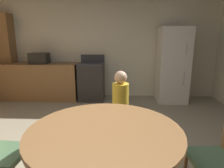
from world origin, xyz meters
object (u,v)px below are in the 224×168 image
Objects in this scene: oven_range at (92,81)px; chair_east at (222,155)px; microwave at (39,58)px; refrigerator at (172,65)px; person_child at (120,108)px; dining_table at (105,145)px.

chair_east is (1.61, -3.14, 0.03)m from oven_range.
oven_range is at bearing 0.16° from microwave.
person_child is at bearing -120.05° from refrigerator.
refrigerator reaches higher than oven_range.
refrigerator is 3.23m from microwave.
refrigerator is at bearing -99.28° from chair_east.
refrigerator is 2.02× the size of chair_east.
person_child is at bearing -71.94° from oven_range.
refrigerator reaches higher than dining_table.
oven_range is at bearing -154.25° from person_child.
refrigerator is at bearing -0.89° from microwave.
refrigerator reaches higher than microwave.
oven_range is 1.40m from microwave.
oven_range is 1.26× the size of chair_east.
refrigerator is at bearing 66.37° from dining_table.
chair_east is (2.89, -3.13, -0.53)m from microwave.
refrigerator is 1.34× the size of dining_table.
dining_table is at bearing -79.68° from oven_range.
microwave is (-3.23, 0.05, 0.15)m from refrigerator.
chair_east is (-0.34, -3.08, -0.38)m from refrigerator.
microwave reaches higher than person_child.
chair_east is at bearing 51.13° from person_child.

